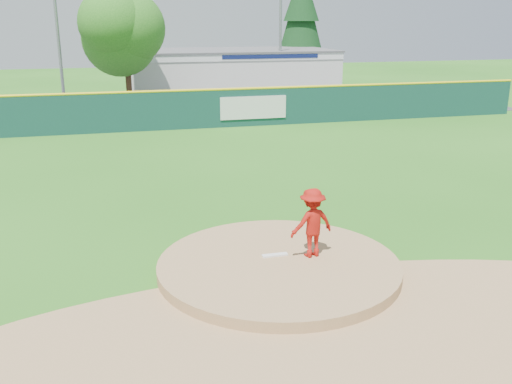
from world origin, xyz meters
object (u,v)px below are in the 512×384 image
object	(u,v)px
van	(219,104)
deciduous_tree	(126,36)
pool_building_grp	(231,72)
light_pole_right	(281,19)
pitcher	(312,223)
conifer_tree	(301,19)
light_pole_left	(56,10)

from	to	relation	value
van	deciduous_tree	size ratio (longest dim) A/B	0.70
pool_building_grp	light_pole_right	xyz separation A→B (m)	(3.00, -2.99, 3.88)
pitcher	pool_building_grp	xyz separation A→B (m)	(5.18, 31.89, 0.61)
pitcher	light_pole_right	distance (m)	30.36
van	light_pole_right	bearing A→B (deg)	-50.96
conifer_tree	light_pole_right	xyz separation A→B (m)	(-4.00, -7.00, 0.00)
light_pole_left	light_pole_right	distance (m)	15.14
conifer_tree	deciduous_tree	bearing A→B (deg)	-143.75
van	conifer_tree	world-z (taller)	conifer_tree
deciduous_tree	light_pole_right	world-z (taller)	light_pole_right
pitcher	light_pole_left	size ratio (longest dim) A/B	0.15
pool_building_grp	deciduous_tree	distance (m)	11.01
pool_building_grp	light_pole_left	xyz separation A→B (m)	(-12.00, -4.99, 4.39)
light_pole_right	van	bearing A→B (deg)	-129.20
light_pole_left	pitcher	bearing A→B (deg)	-75.77
conifer_tree	light_pole_left	distance (m)	21.03
deciduous_tree	light_pole_right	bearing A→B (deg)	19.98
van	light_pole_left	distance (m)	11.73
conifer_tree	light_pole_right	distance (m)	8.06
van	pool_building_grp	distance (m)	10.91
pitcher	light_pole_right	bearing A→B (deg)	-116.42
pool_building_grp	conifer_tree	size ratio (longest dim) A/B	1.60
van	pool_building_grp	world-z (taller)	pool_building_grp
light_pole_left	conifer_tree	bearing A→B (deg)	25.35
deciduous_tree	van	bearing A→B (deg)	-34.80
pool_building_grp	light_pole_right	size ratio (longest dim) A/B	1.52
pitcher	conifer_tree	world-z (taller)	conifer_tree
pool_building_grp	light_pole_right	distance (m)	5.75
light_pole_right	pitcher	bearing A→B (deg)	-105.81
van	deciduous_tree	bearing A→B (deg)	43.44
pitcher	pool_building_grp	world-z (taller)	pool_building_grp
light_pole_right	pool_building_grp	bearing A→B (deg)	135.05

